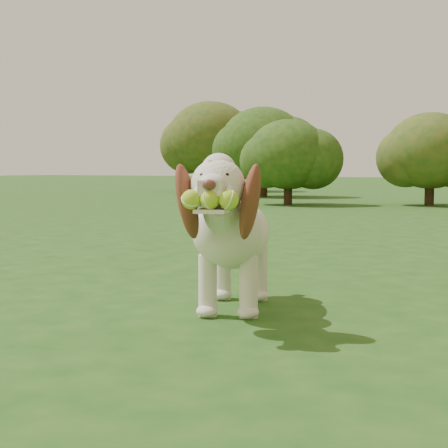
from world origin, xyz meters
The scene contains 6 objects.
ground centered at (0.00, 0.00, 0.00)m, with size 80.00×80.00×0.00m, color #194714.
dog centered at (-0.45, -0.04, 0.36)m, with size 0.59×1.02×0.68m.
shrub_a centered at (-3.74, 7.88, 0.84)m, with size 1.37×1.37×1.42m.
shrub_b centered at (-1.64, 8.83, 0.89)m, with size 1.47×1.47×1.52m.
shrub_g centered at (-8.27, 12.98, 1.38)m, with size 2.27×2.27×2.35m.
shrub_e centered at (-5.50, 10.50, 1.12)m, with size 1.83×1.83×1.90m.
Camera 1 is at (0.96, -2.60, 0.62)m, focal length 55.00 mm.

